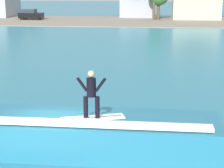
{
  "coord_description": "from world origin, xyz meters",
  "views": [
    {
      "loc": [
        3.51,
        -13.33,
        6.01
      ],
      "look_at": [
        1.61,
        3.77,
        1.74
      ],
      "focal_mm": 64.82,
      "sensor_mm": 36.0,
      "label": 1
    }
  ],
  "objects_px": {
    "wave_crest": "(102,134)",
    "car_near_shore": "(31,14)",
    "house_small_cottage": "(137,0)",
    "surfboard": "(93,118)",
    "surfer": "(91,92)"
  },
  "relations": [
    {
      "from": "wave_crest",
      "to": "car_near_shore",
      "type": "relative_size",
      "value": 2.13
    },
    {
      "from": "surfer",
      "to": "car_near_shore",
      "type": "xyz_separation_m",
      "value": [
        -19.28,
        54.36,
        -1.48
      ]
    },
    {
      "from": "wave_crest",
      "to": "surfer",
      "type": "bearing_deg",
      "value": -115.04
    },
    {
      "from": "wave_crest",
      "to": "surfboard",
      "type": "xyz_separation_m",
      "value": [
        -0.24,
        -0.54,
        0.79
      ]
    },
    {
      "from": "car_near_shore",
      "to": "house_small_cottage",
      "type": "height_order",
      "value": "house_small_cottage"
    },
    {
      "from": "house_small_cottage",
      "to": "surfboard",
      "type": "bearing_deg",
      "value": -88.46
    },
    {
      "from": "wave_crest",
      "to": "surfer",
      "type": "distance_m",
      "value": 1.87
    },
    {
      "from": "house_small_cottage",
      "to": "surfer",
      "type": "bearing_deg",
      "value": -88.49
    },
    {
      "from": "surfboard",
      "to": "house_small_cottage",
      "type": "distance_m",
      "value": 61.83
    },
    {
      "from": "surfboard",
      "to": "car_near_shore",
      "type": "bearing_deg",
      "value": 109.57
    },
    {
      "from": "car_near_shore",
      "to": "surfboard",
      "type": "bearing_deg",
      "value": -70.43
    },
    {
      "from": "surfer",
      "to": "house_small_cottage",
      "type": "bearing_deg",
      "value": 91.51
    },
    {
      "from": "wave_crest",
      "to": "surfboard",
      "type": "relative_size",
      "value": 3.77
    },
    {
      "from": "wave_crest",
      "to": "house_small_cottage",
      "type": "height_order",
      "value": "house_small_cottage"
    },
    {
      "from": "wave_crest",
      "to": "house_small_cottage",
      "type": "relative_size",
      "value": 1.18
    }
  ]
}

